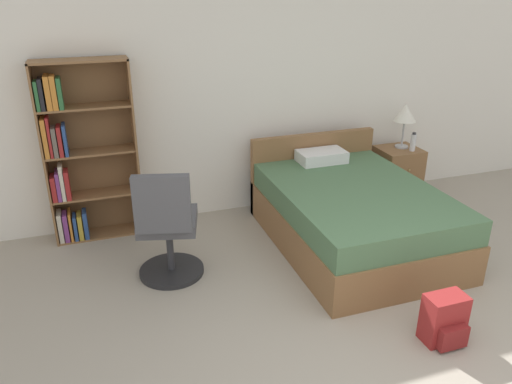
# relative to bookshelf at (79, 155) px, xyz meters

# --- Properties ---
(wall_back) EXTENTS (9.00, 0.06, 2.60)m
(wall_back) POSITION_rel_bookshelf_xyz_m (1.87, 0.18, 0.45)
(wall_back) COLOR white
(wall_back) RESTS_ON ground_plane
(bookshelf) EXTENTS (0.85, 0.28, 1.74)m
(bookshelf) POSITION_rel_bookshelf_xyz_m (0.00, 0.00, 0.00)
(bookshelf) COLOR brown
(bookshelf) RESTS_ON ground_plane
(bed) EXTENTS (1.42, 1.99, 0.86)m
(bed) POSITION_rel_bookshelf_xyz_m (2.41, -0.96, -0.54)
(bed) COLOR brown
(bed) RESTS_ON ground_plane
(office_chair) EXTENTS (0.59, 0.66, 1.03)m
(office_chair) POSITION_rel_bookshelf_xyz_m (0.64, -1.05, -0.38)
(office_chair) COLOR #232326
(office_chair) RESTS_ON ground_plane
(nightstand) EXTENTS (0.46, 0.45, 0.60)m
(nightstand) POSITION_rel_bookshelf_xyz_m (3.46, -0.16, -0.55)
(nightstand) COLOR brown
(nightstand) RESTS_ON ground_plane
(table_lamp) EXTENTS (0.25, 0.25, 0.50)m
(table_lamp) POSITION_rel_bookshelf_xyz_m (3.50, -0.13, 0.14)
(table_lamp) COLOR #B2B2B7
(table_lamp) RESTS_ON nightstand
(water_bottle) EXTENTS (0.06, 0.06, 0.21)m
(water_bottle) POSITION_rel_bookshelf_xyz_m (3.55, -0.27, -0.15)
(water_bottle) COLOR silver
(water_bottle) RESTS_ON nightstand
(backpack_red) EXTENTS (0.29, 0.24, 0.37)m
(backpack_red) POSITION_rel_bookshelf_xyz_m (2.34, -2.48, -0.68)
(backpack_red) COLOR maroon
(backpack_red) RESTS_ON ground_plane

